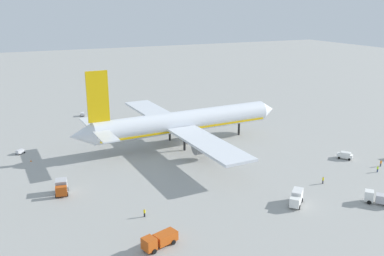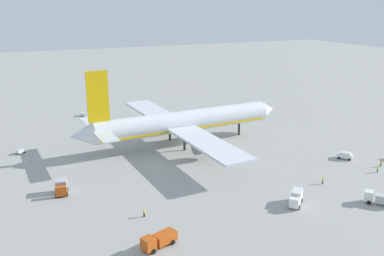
{
  "view_description": "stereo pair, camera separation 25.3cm",
  "coord_description": "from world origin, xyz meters",
  "px_view_note": "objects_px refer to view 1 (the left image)",
  "views": [
    {
      "loc": [
        -49.26,
        -111.99,
        41.68
      ],
      "look_at": [
        0.87,
        -3.18,
        5.85
      ],
      "focal_mm": 38.81,
      "sensor_mm": 36.0,
      "label": 1
    },
    {
      "loc": [
        -49.03,
        -112.1,
        41.68
      ],
      "look_at": [
        0.87,
        -3.18,
        5.85
      ],
      "focal_mm": 38.81,
      "sensor_mm": 36.0,
      "label": 2
    }
  ],
  "objects_px": {
    "ground_worker_2": "(378,169)",
    "airliner": "(181,122)",
    "ground_worker_0": "(381,163)",
    "ground_worker_3": "(323,180)",
    "service_van": "(345,155)",
    "service_truck_4": "(379,198)",
    "ground_worker_1": "(144,213)",
    "service_truck_1": "(159,240)",
    "baggage_cart_1": "(82,114)",
    "traffic_cone_0": "(31,161)",
    "service_truck_3": "(297,197)",
    "service_truck_2": "(61,187)",
    "baggage_cart_0": "(20,152)"
  },
  "relations": [
    {
      "from": "baggage_cart_0",
      "to": "ground_worker_1",
      "type": "relative_size",
      "value": 1.66
    },
    {
      "from": "airliner",
      "to": "ground_worker_1",
      "type": "distance_m",
      "value": 46.5
    },
    {
      "from": "airliner",
      "to": "ground_worker_1",
      "type": "height_order",
      "value": "airliner"
    },
    {
      "from": "baggage_cart_1",
      "to": "ground_worker_1",
      "type": "relative_size",
      "value": 1.89
    },
    {
      "from": "service_truck_2",
      "to": "ground_worker_0",
      "type": "relative_size",
      "value": 2.88
    },
    {
      "from": "ground_worker_2",
      "to": "ground_worker_3",
      "type": "bearing_deg",
      "value": 179.16
    },
    {
      "from": "baggage_cart_1",
      "to": "service_truck_1",
      "type": "bearing_deg",
      "value": -92.61
    },
    {
      "from": "service_truck_2",
      "to": "ground_worker_3",
      "type": "xyz_separation_m",
      "value": [
        58.18,
        -20.73,
        -0.76
      ]
    },
    {
      "from": "baggage_cart_0",
      "to": "traffic_cone_0",
      "type": "distance_m",
      "value": 8.26
    },
    {
      "from": "ground_worker_1",
      "to": "ground_worker_2",
      "type": "bearing_deg",
      "value": -2.54
    },
    {
      "from": "service_truck_2",
      "to": "service_truck_3",
      "type": "xyz_separation_m",
      "value": [
        45.44,
        -26.73,
        -0.06
      ]
    },
    {
      "from": "airliner",
      "to": "service_truck_2",
      "type": "xyz_separation_m",
      "value": [
        -38.74,
        -20.51,
        -5.43
      ]
    },
    {
      "from": "service_truck_4",
      "to": "service_truck_2",
      "type": "bearing_deg",
      "value": 151.16
    },
    {
      "from": "ground_worker_2",
      "to": "airliner",
      "type": "bearing_deg",
      "value": 131.95
    },
    {
      "from": "baggage_cart_1",
      "to": "ground_worker_3",
      "type": "bearing_deg",
      "value": -65.19
    },
    {
      "from": "traffic_cone_0",
      "to": "ground_worker_2",
      "type": "bearing_deg",
      "value": -29.36
    },
    {
      "from": "service_truck_1",
      "to": "ground_worker_1",
      "type": "height_order",
      "value": "service_truck_1"
    },
    {
      "from": "ground_worker_0",
      "to": "ground_worker_2",
      "type": "xyz_separation_m",
      "value": [
        -3.94,
        -2.51,
        -0.01
      ]
    },
    {
      "from": "baggage_cart_1",
      "to": "ground_worker_2",
      "type": "distance_m",
      "value": 106.58
    },
    {
      "from": "service_truck_1",
      "to": "baggage_cart_1",
      "type": "height_order",
      "value": "service_truck_1"
    },
    {
      "from": "service_van",
      "to": "ground_worker_1",
      "type": "relative_size",
      "value": 2.47
    },
    {
      "from": "service_truck_2",
      "to": "service_truck_4",
      "type": "distance_m",
      "value": 70.6
    },
    {
      "from": "airliner",
      "to": "service_van",
      "type": "relative_size",
      "value": 16.21
    },
    {
      "from": "service_truck_2",
      "to": "traffic_cone_0",
      "type": "height_order",
      "value": "service_truck_2"
    },
    {
      "from": "service_truck_1",
      "to": "ground_worker_3",
      "type": "height_order",
      "value": "service_truck_1"
    },
    {
      "from": "service_truck_1",
      "to": "traffic_cone_0",
      "type": "relative_size",
      "value": 12.99
    },
    {
      "from": "baggage_cart_1",
      "to": "ground_worker_3",
      "type": "distance_m",
      "value": 97.63
    },
    {
      "from": "service_van",
      "to": "ground_worker_0",
      "type": "distance_m",
      "value": 9.5
    },
    {
      "from": "baggage_cart_1",
      "to": "traffic_cone_0",
      "type": "relative_size",
      "value": 6.11
    },
    {
      "from": "baggage_cart_1",
      "to": "service_truck_4",
      "type": "bearing_deg",
      "value": -66.36
    },
    {
      "from": "ground_worker_0",
      "to": "traffic_cone_0",
      "type": "height_order",
      "value": "ground_worker_0"
    },
    {
      "from": "ground_worker_3",
      "to": "service_truck_4",
      "type": "bearing_deg",
      "value": -74.63
    },
    {
      "from": "service_truck_1",
      "to": "service_truck_3",
      "type": "distance_m",
      "value": 32.82
    },
    {
      "from": "airliner",
      "to": "ground_worker_3",
      "type": "height_order",
      "value": "airliner"
    },
    {
      "from": "traffic_cone_0",
      "to": "ground_worker_3",
      "type": "bearing_deg",
      "value": -35.66
    },
    {
      "from": "service_truck_1",
      "to": "ground_worker_0",
      "type": "xyz_separation_m",
      "value": [
        67.21,
        11.25,
        -0.49
      ]
    },
    {
      "from": "service_truck_1",
      "to": "baggage_cart_0",
      "type": "distance_m",
      "value": 65.28
    },
    {
      "from": "ground_worker_3",
      "to": "service_van",
      "type": "bearing_deg",
      "value": 31.52
    },
    {
      "from": "traffic_cone_0",
      "to": "service_truck_3",
      "type": "bearing_deg",
      "value": -45.53
    },
    {
      "from": "service_van",
      "to": "service_truck_4",
      "type": "bearing_deg",
      "value": -119.74
    },
    {
      "from": "service_van",
      "to": "baggage_cart_1",
      "type": "bearing_deg",
      "value": 126.79
    },
    {
      "from": "ground_worker_0",
      "to": "ground_worker_1",
      "type": "relative_size",
      "value": 0.98
    },
    {
      "from": "baggage_cart_1",
      "to": "ground_worker_3",
      "type": "relative_size",
      "value": 1.87
    },
    {
      "from": "service_truck_4",
      "to": "ground_worker_2",
      "type": "xyz_separation_m",
      "value": [
        14.19,
        13.07,
        -0.53
      ]
    },
    {
      "from": "ground_worker_0",
      "to": "ground_worker_3",
      "type": "xyz_separation_m",
      "value": [
        -21.79,
        -2.24,
        0.03
      ]
    },
    {
      "from": "ground_worker_0",
      "to": "ground_worker_1",
      "type": "distance_m",
      "value": 66.19
    },
    {
      "from": "service_truck_1",
      "to": "baggage_cart_1",
      "type": "distance_m",
      "value": 97.73
    },
    {
      "from": "service_truck_3",
      "to": "baggage_cart_0",
      "type": "distance_m",
      "value": 79.17
    },
    {
      "from": "service_van",
      "to": "ground_worker_3",
      "type": "distance_m",
      "value": 20.36
    },
    {
      "from": "airliner",
      "to": "service_truck_3",
      "type": "relative_size",
      "value": 12.76
    }
  ]
}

